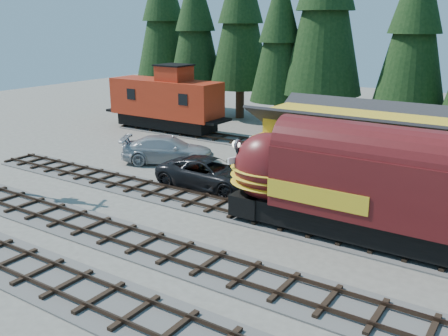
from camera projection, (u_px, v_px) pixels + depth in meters
The scene contains 7 objects.
ground at pixel (280, 262), 21.58m from camera, with size 120.00×120.00×0.00m, color #6B665B.
track_spur at pixel (273, 146), 41.25m from camera, with size 32.00×3.20×0.33m.
depot at pixel (365, 147), 29.13m from camera, with size 12.80×7.00×5.30m.
locomotive at pixel (376, 193), 22.63m from camera, with size 15.81×3.14×4.30m.
caboose at pixel (166, 101), 46.47m from camera, with size 11.16×3.24×5.80m.
pickup_truck_a at pixel (210, 173), 30.93m from camera, with size 3.11×6.75×1.87m, color black.
pickup_truck_b at pixel (168, 150), 36.45m from camera, with size 2.73×6.72×1.95m, color #AAAEB2.
Camera 1 is at (8.75, -17.63, 10.04)m, focal length 40.00 mm.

